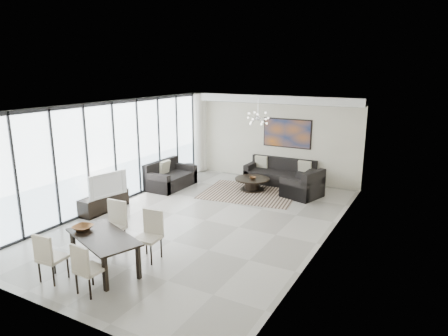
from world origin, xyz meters
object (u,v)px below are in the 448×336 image
Objects in this scene: tv_console at (104,202)px; television at (106,184)px; coffee_table at (252,183)px; dining_table at (103,240)px; sofa_main at (280,175)px.

television reaches higher than tv_console.
television reaches higher than coffee_table.
dining_table is (2.25, -2.34, -0.19)m from television.
dining_table is (-0.30, -6.05, 0.38)m from coffee_table.
coffee_table is 4.54m from television.
coffee_table is at bearing 87.17° from dining_table.
dining_table reaches higher than coffee_table.
coffee_table is 0.60× the size of dining_table.
coffee_table is 1.23m from sofa_main.
sofa_main is 7.22m from dining_table.
sofa_main reaches higher than dining_table.
coffee_table is 6.07m from dining_table.
dining_table is at bearing -44.78° from tv_console.
sofa_main reaches higher than coffee_table.
sofa_main is 2.02× the size of television.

